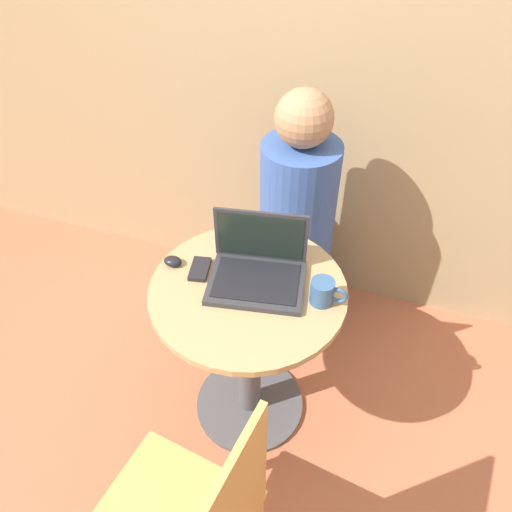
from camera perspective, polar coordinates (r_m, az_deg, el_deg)
name	(u,v)px	position (r m, az deg, el deg)	size (l,w,h in m)	color
ground_plane	(250,404)	(2.18, -0.72, -16.56)	(12.00, 12.00, 0.00)	#B26042
back_wall	(321,15)	(2.00, 7.47, 25.62)	(7.00, 0.05, 2.60)	tan
round_table	(249,334)	(1.80, -0.85, -8.96)	(0.65, 0.65, 0.71)	#4C4C51
laptop	(258,268)	(1.62, 0.23, -1.42)	(0.34, 0.28, 0.21)	#2D2D33
cell_phone	(200,269)	(1.68, -6.44, -1.49)	(0.08, 0.12, 0.02)	black
computer_mouse	(173,261)	(1.71, -9.49, -0.59)	(0.06, 0.05, 0.03)	black
coffee_cup	(324,292)	(1.56, 7.73, -4.11)	(0.12, 0.08, 0.08)	#335684
person_seated	(297,235)	(2.14, 4.66, 2.43)	(0.35, 0.49, 1.17)	#3D4766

